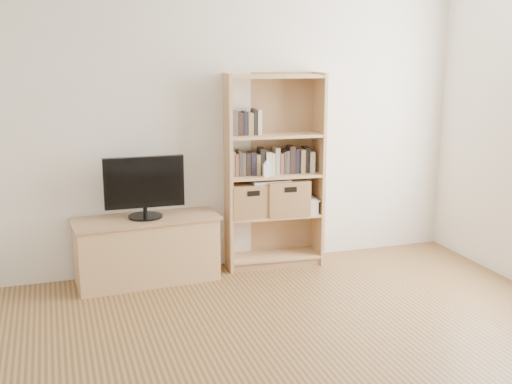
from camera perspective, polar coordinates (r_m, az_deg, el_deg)
name	(u,v)px	position (r m, az deg, el deg)	size (l,w,h in m)	color
back_wall	(216,121)	(5.55, -3.56, 6.33)	(4.50, 0.02, 2.60)	silver
tv_stand	(147,251)	(5.44, -9.68, -5.17)	(1.15, 0.43, 0.53)	tan
bookshelf	(274,172)	(5.62, 1.63, 1.82)	(0.85, 0.30, 1.71)	tan
television	(144,187)	(5.30, -9.90, 0.42)	(0.65, 0.05, 0.51)	black
books_row_mid	(274,160)	(5.61, 1.59, 2.87)	(0.90, 0.18, 0.24)	gray
books_row_upper	(253,122)	(5.52, -0.30, 6.21)	(0.40, 0.15, 0.21)	gray
baby_monitor	(267,170)	(5.49, 0.95, 1.97)	(0.06, 0.04, 0.11)	white
basket_left	(249,199)	(5.61, -0.61, -0.65)	(0.35, 0.29, 0.29)	olive
basket_right	(286,196)	(5.69, 2.64, -0.37)	(0.37, 0.31, 0.31)	olive
laptop	(269,181)	(5.61, 1.20, 1.01)	(0.33, 0.23, 0.03)	silver
magazine_stack	(306,206)	(5.77, 4.44, -1.21)	(0.17, 0.24, 0.11)	beige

